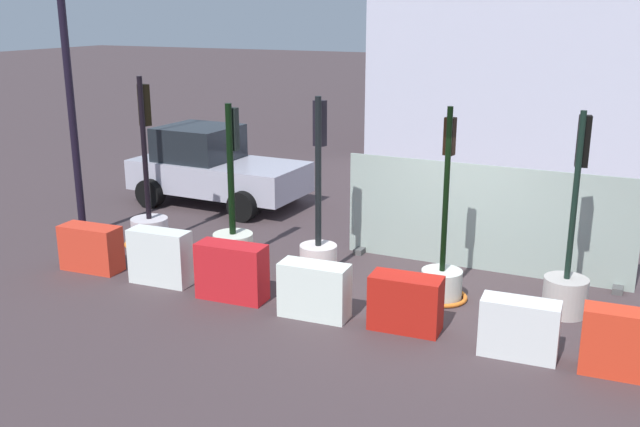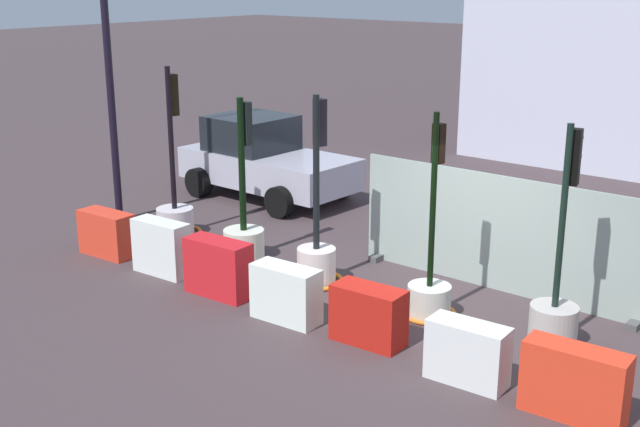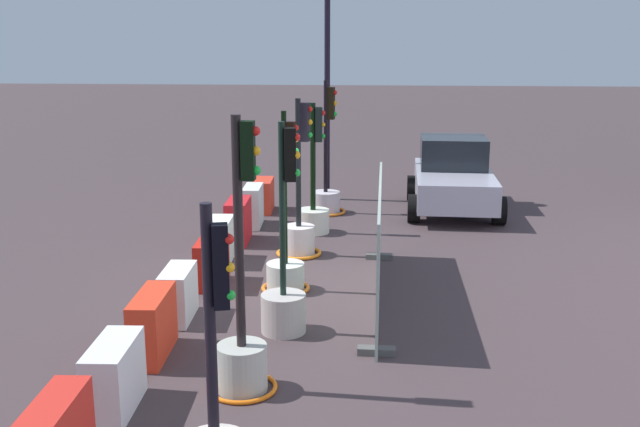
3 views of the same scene
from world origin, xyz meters
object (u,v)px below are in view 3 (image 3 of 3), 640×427
(traffic_light_1, at_px, (313,209))
(traffic_light_3, at_px, (286,266))
(construction_barrier_3, at_px, (220,241))
(construction_barrier_1, at_px, (253,206))
(street_lamp_post, at_px, (327,32))
(traffic_light_4, at_px, (284,294))
(construction_barrier_6, at_px, (153,325))
(construction_barrier_0, at_px, (263,195))
(traffic_light_0, at_px, (326,193))
(traffic_light_2, at_px, (299,228))
(traffic_light_5, at_px, (242,341))
(construction_barrier_7, at_px, (114,377))
(car_silver_hatchback, at_px, (453,177))
(construction_barrier_2, at_px, (238,221))
(construction_barrier_5, at_px, (178,294))
(construction_barrier_4, at_px, (212,263))

(traffic_light_1, distance_m, traffic_light_3, 3.79)
(traffic_light_1, height_order, construction_barrier_3, traffic_light_1)
(construction_barrier_1, relative_size, street_lamp_post, 0.15)
(traffic_light_4, relative_size, construction_barrier_6, 2.56)
(construction_barrier_0, bearing_deg, traffic_light_0, 88.70)
(construction_barrier_6, bearing_deg, traffic_light_2, 164.12)
(traffic_light_5, bearing_deg, construction_barrier_7, -65.40)
(traffic_light_3, bearing_deg, construction_barrier_7, -17.85)
(traffic_light_0, height_order, traffic_light_3, traffic_light_0)
(car_silver_hatchback, bearing_deg, construction_barrier_6, -27.36)
(traffic_light_2, bearing_deg, construction_barrier_2, -121.25)
(traffic_light_3, relative_size, construction_barrier_7, 2.77)
(construction_barrier_0, bearing_deg, traffic_light_3, 12.89)
(traffic_light_2, height_order, traffic_light_4, traffic_light_2)
(traffic_light_2, distance_m, construction_barrier_5, 3.76)
(construction_barrier_2, xyz_separation_m, car_silver_hatchback, (-3.36, 4.63, 0.39))
(construction_barrier_1, xyz_separation_m, construction_barrier_5, (5.69, -0.10, -0.07))
(car_silver_hatchback, xyz_separation_m, street_lamp_post, (-1.01, -3.15, 3.42))
(construction_barrier_5, bearing_deg, traffic_light_5, 32.47)
(construction_barrier_6, distance_m, construction_barrier_7, 1.47)
(construction_barrier_0, bearing_deg, traffic_light_1, 35.82)
(traffic_light_2, bearing_deg, traffic_light_0, 176.41)
(construction_barrier_2, bearing_deg, traffic_light_2, 58.75)
(construction_barrier_1, height_order, construction_barrier_3, construction_barrier_1)
(traffic_light_0, distance_m, street_lamp_post, 4.08)
(traffic_light_0, height_order, construction_barrier_2, traffic_light_0)
(street_lamp_post, bearing_deg, construction_barrier_2, -18.72)
(construction_barrier_3, bearing_deg, construction_barrier_4, 6.62)
(construction_barrier_4, bearing_deg, construction_barrier_6, -2.10)
(construction_barrier_3, bearing_deg, construction_barrier_1, 177.60)
(traffic_light_1, distance_m, street_lamp_post, 5.10)
(traffic_light_1, bearing_deg, traffic_light_5, -0.94)
(construction_barrier_0, xyz_separation_m, construction_barrier_5, (7.14, -0.10, -0.01))
(traffic_light_4, height_order, construction_barrier_6, traffic_light_4)
(construction_barrier_3, bearing_deg, construction_barrier_6, 0.66)
(construction_barrier_4, bearing_deg, traffic_light_1, 159.35)
(car_silver_hatchback, bearing_deg, construction_barrier_1, -66.68)
(construction_barrier_1, height_order, construction_barrier_7, construction_barrier_1)
(construction_barrier_0, distance_m, street_lamp_post, 4.39)
(traffic_light_1, height_order, street_lamp_post, street_lamp_post)
(construction_barrier_4, relative_size, construction_barrier_7, 0.94)
(traffic_light_0, height_order, construction_barrier_0, traffic_light_0)
(construction_barrier_4, xyz_separation_m, construction_barrier_6, (2.87, -0.11, 0.03))
(construction_barrier_4, bearing_deg, construction_barrier_5, -5.01)
(traffic_light_2, relative_size, construction_barrier_5, 3.00)
(traffic_light_2, height_order, construction_barrier_7, traffic_light_2)
(construction_barrier_4, bearing_deg, traffic_light_0, 164.99)
(construction_barrier_7, bearing_deg, traffic_light_4, 146.97)
(construction_barrier_7, bearing_deg, construction_barrier_1, 179.74)
(traffic_light_0, distance_m, traffic_light_3, 5.70)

